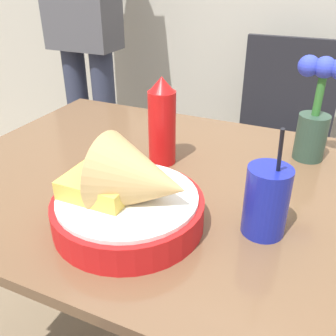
% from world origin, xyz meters
% --- Properties ---
extents(dining_table, '(1.20, 0.82, 0.73)m').
position_xyz_m(dining_table, '(0.00, 0.00, 0.64)').
color(dining_table, brown).
rests_on(dining_table, ground_plane).
extents(chair_far_window, '(0.40, 0.40, 0.92)m').
position_xyz_m(chair_far_window, '(0.10, 0.87, 0.54)').
color(chair_far_window, black).
rests_on(chair_far_window, ground_plane).
extents(food_basket, '(0.29, 0.29, 0.19)m').
position_xyz_m(food_basket, '(-0.03, -0.20, 0.80)').
color(food_basket, red).
rests_on(food_basket, dining_table).
extents(ketchup_bottle, '(0.07, 0.07, 0.22)m').
position_xyz_m(ketchup_bottle, '(-0.09, 0.07, 0.84)').
color(ketchup_bottle, red).
rests_on(ketchup_bottle, dining_table).
extents(drink_cup, '(0.08, 0.08, 0.22)m').
position_xyz_m(drink_cup, '(0.20, -0.11, 0.80)').
color(drink_cup, '#192399').
rests_on(drink_cup, dining_table).
extents(flower_vase, '(0.12, 0.08, 0.26)m').
position_xyz_m(flower_vase, '(0.24, 0.24, 0.86)').
color(flower_vase, '#2D4738').
rests_on(flower_vase, dining_table).
extents(person_standing, '(0.32, 0.19, 1.73)m').
position_xyz_m(person_standing, '(-0.82, 0.77, 1.00)').
color(person_standing, '#2D3347').
rests_on(person_standing, ground_plane).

